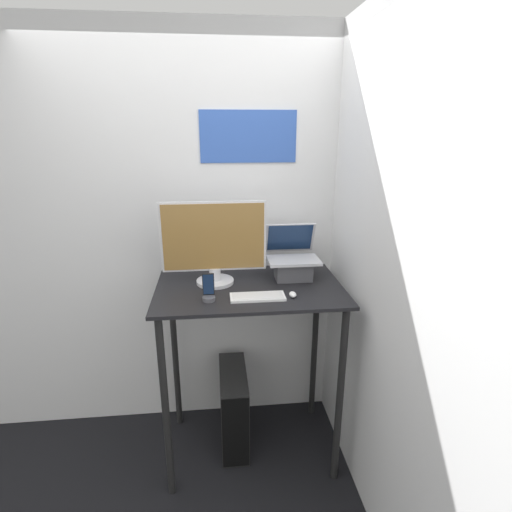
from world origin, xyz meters
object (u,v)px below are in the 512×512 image
laptop (293,263)px  computer_tower (234,407)px  keyboard (258,297)px  mouse (293,294)px  cell_phone (209,292)px  monitor (214,245)px

laptop → computer_tower: laptop is taller
laptop → keyboard: laptop is taller
computer_tower → laptop: bearing=4.3°
computer_tower → keyboard: bearing=-62.3°
mouse → cell_phone: cell_phone is taller
laptop → computer_tower: size_ratio=0.60×
monitor → mouse: monitor is taller
keyboard → computer_tower: (-0.13, 0.25, -0.89)m
monitor → mouse: 0.52m
laptop → monitor: 0.48m
keyboard → computer_tower: size_ratio=0.56×
computer_tower → cell_phone: bearing=-117.2°
laptop → computer_tower: 1.04m
monitor → keyboard: bearing=-47.5°
laptop → mouse: size_ratio=5.22×
laptop → keyboard: 0.38m
cell_phone → keyboard: bearing=0.2°
keyboard → monitor: bearing=132.5°
mouse → computer_tower: bearing=141.8°
laptop → monitor: (-0.46, -0.03, 0.14)m
cell_phone → computer_tower: cell_phone is taller
mouse → computer_tower: 0.98m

